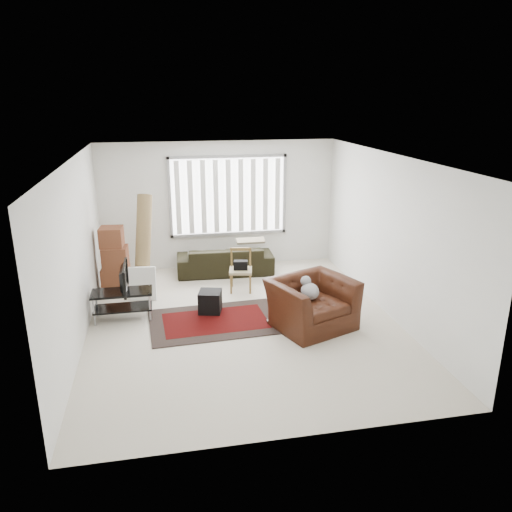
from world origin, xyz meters
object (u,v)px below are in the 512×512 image
(tv_stand, at_px, (122,299))
(moving_boxes, at_px, (115,262))
(side_chair, at_px, (241,268))
(armchair, at_px, (312,300))
(sofa, at_px, (225,256))

(tv_stand, bearing_deg, moving_boxes, 98.29)
(side_chair, xyz_separation_m, armchair, (0.86, -1.80, 0.02))
(sofa, bearing_deg, tv_stand, 46.42)
(tv_stand, distance_m, sofa, 2.76)
(tv_stand, relative_size, sofa, 0.50)
(side_chair, bearing_deg, armchair, -53.67)
(tv_stand, height_order, moving_boxes, moving_boxes)
(tv_stand, relative_size, armchair, 0.64)
(tv_stand, bearing_deg, armchair, -16.47)
(armchair, bearing_deg, tv_stand, 142.18)
(moving_boxes, bearing_deg, sofa, 14.29)
(armchair, bearing_deg, sofa, 88.68)
(side_chair, relative_size, armchair, 0.52)
(side_chair, distance_m, armchair, 2.00)
(tv_stand, relative_size, side_chair, 1.24)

